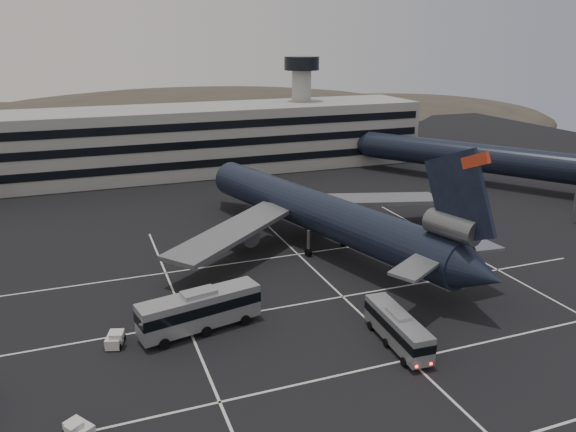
# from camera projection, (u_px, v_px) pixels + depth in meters

# --- Properties ---
(ground) EXTENTS (260.00, 260.00, 0.00)m
(ground) POSITION_uv_depth(u_px,v_px,m) (253.00, 332.00, 56.87)
(ground) COLOR black
(ground) RESTS_ON ground
(lane_markings) EXTENTS (90.00, 55.62, 0.01)m
(lane_markings) POSITION_uv_depth(u_px,v_px,m) (260.00, 327.00, 57.83)
(lane_markings) COLOR silver
(lane_markings) RESTS_ON ground
(terminal) EXTENTS (125.00, 26.00, 24.00)m
(terminal) POSITION_uv_depth(u_px,v_px,m) (138.00, 144.00, 117.08)
(terminal) COLOR gray
(terminal) RESTS_ON ground
(hills) EXTENTS (352.00, 180.00, 44.00)m
(hills) POSITION_uv_depth(u_px,v_px,m) (168.00, 145.00, 217.96)
(hills) COLOR #38332B
(hills) RESTS_ON ground
(trijet_main) EXTENTS (45.72, 56.77, 18.08)m
(trijet_main) POSITION_uv_depth(u_px,v_px,m) (320.00, 212.00, 77.62)
(trijet_main) COLOR black
(trijet_main) RESTS_ON ground
(trijet_far) EXTENTS (37.69, 50.89, 18.08)m
(trijet_far) POSITION_uv_depth(u_px,v_px,m) (479.00, 157.00, 112.27)
(trijet_far) COLOR black
(trijet_far) RESTS_ON ground
(bus_near) EXTENTS (2.98, 10.16, 3.54)m
(bus_near) POSITION_uv_depth(u_px,v_px,m) (398.00, 327.00, 53.85)
(bus_near) COLOR gray
(bus_near) RESTS_ON ground
(bus_far) EXTENTS (12.89, 5.41, 4.44)m
(bus_far) POSITION_uv_depth(u_px,v_px,m) (200.00, 309.00, 56.38)
(bus_far) COLOR gray
(bus_far) RESTS_ON ground
(tug_a) EXTENTS (2.18, 2.81, 1.60)m
(tug_a) POSITION_uv_depth(u_px,v_px,m) (115.00, 339.00, 54.08)
(tug_a) COLOR silver
(tug_a) RESTS_ON ground
(tug_b) EXTENTS (2.41, 2.63, 1.46)m
(tug_b) POSITION_uv_depth(u_px,v_px,m) (80.00, 429.00, 41.87)
(tug_b) COLOR silver
(tug_b) RESTS_ON ground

